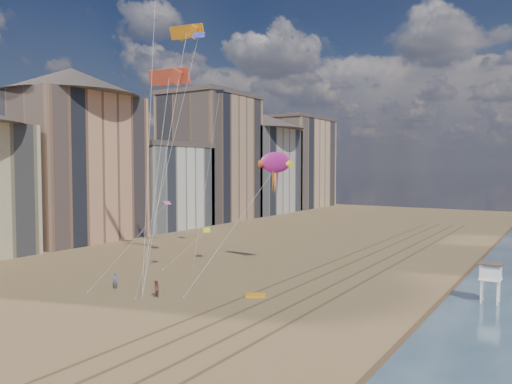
# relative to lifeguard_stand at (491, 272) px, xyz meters

# --- Properties ---
(ground) EXTENTS (260.00, 260.00, 0.00)m
(ground) POSITION_rel_lifeguard_stand_xyz_m (-18.64, -29.08, -2.80)
(ground) COLOR brown
(ground) RESTS_ON ground
(wet_sand) EXTENTS (260.00, 260.00, 0.00)m
(wet_sand) POSITION_rel_lifeguard_stand_xyz_m (0.36, 10.92, -2.80)
(wet_sand) COLOR #42301E
(wet_sand) RESTS_ON ground
(tracks) EXTENTS (7.68, 120.00, 0.01)m
(tracks) POSITION_rel_lifeguard_stand_xyz_m (-16.09, 0.92, -2.79)
(tracks) COLOR brown
(tracks) RESTS_ON ground
(buildings) EXTENTS (34.72, 131.35, 29.00)m
(buildings) POSITION_rel_lifeguard_stand_xyz_m (-64.37, 36.51, 10.75)
(buildings) COLOR #C6B284
(buildings) RESTS_ON ground
(lifeguard_stand) EXTENTS (2.01, 2.01, 3.64)m
(lifeguard_stand) POSITION_rel_lifeguard_stand_xyz_m (0.00, 0.00, 0.00)
(lifeguard_stand) COLOR white
(lifeguard_stand) RESTS_ON ground
(grounded_kite) EXTENTS (2.25, 2.03, 0.22)m
(grounded_kite) POSITION_rel_lifeguard_stand_xyz_m (-19.05, -9.51, -2.69)
(grounded_kite) COLOR orange
(grounded_kite) RESTS_ON ground
(show_kite) EXTENTS (4.33, 8.49, 19.88)m
(show_kite) POSITION_rel_lifeguard_stand_xyz_m (-23.94, 2.59, 9.92)
(show_kite) COLOR #9D187A
(show_kite) RESTS_ON ground
(kite_flyer_a) EXTENTS (0.71, 0.67, 1.64)m
(kite_flyer_a) POSITION_rel_lifeguard_stand_xyz_m (-32.39, -14.65, -1.98)
(kite_flyer_a) COLOR slate
(kite_flyer_a) RESTS_ON ground
(kite_flyer_b) EXTENTS (0.90, 0.77, 1.61)m
(kite_flyer_b) POSITION_rel_lifeguard_stand_xyz_m (-26.70, -14.79, -2.00)
(kite_flyer_b) COLOR brown
(kite_flyer_b) RESTS_ON ground
(parafoils) EXTENTS (8.98, 10.06, 14.61)m
(parafoils) POSITION_rel_lifeguard_stand_xyz_m (-32.93, -5.76, 26.83)
(parafoils) COLOR black
(parafoils) RESTS_ON ground
(small_kites) EXTENTS (8.13, 14.00, 22.79)m
(small_kites) POSITION_rel_lifeguard_stand_xyz_m (-31.49, -1.70, 14.98)
(small_kites) COLOR blue
(small_kites) RESTS_ON ground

